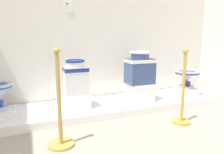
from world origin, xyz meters
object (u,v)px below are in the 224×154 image
(plinth_block_leftmost, at_px, (139,92))
(antique_toilet_rightmost, at_px, (187,76))
(stanchion_post_near_left, at_px, (60,119))
(stanchion_post_near_right, at_px, (183,100))
(antique_toilet_leftmost, at_px, (140,67))
(plinth_block_rightmost, at_px, (186,91))
(info_placard_second, at_px, (69,7))
(antique_toilet_broad_patterned, at_px, (76,77))
(plinth_block_broad_patterned, at_px, (76,101))

(plinth_block_leftmost, distance_m, antique_toilet_rightmost, 0.95)
(stanchion_post_near_left, xyz_separation_m, stanchion_post_near_right, (1.52, 0.03, 0.02))
(antique_toilet_rightmost, xyz_separation_m, stanchion_post_near_left, (-2.24, -0.78, -0.15))
(antique_toilet_leftmost, bearing_deg, stanchion_post_near_right, -74.28)
(plinth_block_rightmost, bearing_deg, plinth_block_leftmost, -178.97)
(antique_toilet_rightmost, distance_m, info_placard_second, 2.22)
(antique_toilet_broad_patterned, relative_size, plinth_block_leftmost, 1.22)
(antique_toilet_broad_patterned, bearing_deg, plinth_block_rightmost, -0.10)
(info_placard_second, relative_size, stanchion_post_near_right, 0.16)
(stanchion_post_near_right, bearing_deg, antique_toilet_broad_patterned, 147.36)
(antique_toilet_rightmost, relative_size, stanchion_post_near_left, 0.42)
(antique_toilet_rightmost, distance_m, stanchion_post_near_left, 2.38)
(plinth_block_broad_patterned, height_order, antique_toilet_broad_patterned, antique_toilet_broad_patterned)
(plinth_block_broad_patterned, bearing_deg, plinth_block_leftmost, -1.18)
(plinth_block_broad_patterned, bearing_deg, antique_toilet_broad_patterned, 180.00)
(antique_toilet_broad_patterned, relative_size, info_placard_second, 3.17)
(antique_toilet_broad_patterned, xyz_separation_m, plinth_block_leftmost, (0.98, -0.02, -0.31))
(antique_toilet_broad_patterned, relative_size, stanchion_post_near_left, 0.49)
(plinth_block_broad_patterned, xyz_separation_m, antique_toilet_leftmost, (0.98, -0.02, 0.42))
(antique_toilet_rightmost, height_order, stanchion_post_near_right, stanchion_post_near_right)
(info_placard_second, height_order, stanchion_post_near_right, info_placard_second)
(plinth_block_broad_patterned, distance_m, stanchion_post_near_right, 1.42)
(plinth_block_broad_patterned, height_order, antique_toilet_leftmost, antique_toilet_leftmost)
(antique_toilet_broad_patterned, distance_m, antique_toilet_leftmost, 0.98)
(plinth_block_rightmost, relative_size, stanchion_post_near_left, 0.33)
(antique_toilet_leftmost, distance_m, antique_toilet_rightmost, 0.95)
(antique_toilet_broad_patterned, distance_m, info_placard_second, 1.08)
(plinth_block_broad_patterned, relative_size, info_placard_second, 2.30)
(plinth_block_rightmost, relative_size, stanchion_post_near_right, 0.35)
(antique_toilet_broad_patterned, bearing_deg, plinth_block_broad_patterned, 0.00)
(info_placard_second, relative_size, stanchion_post_near_left, 0.15)
(antique_toilet_leftmost, distance_m, stanchion_post_near_left, 1.56)
(plinth_block_broad_patterned, relative_size, plinth_block_leftmost, 0.88)
(stanchion_post_near_right, bearing_deg, info_placard_second, 133.00)
(antique_toilet_broad_patterned, height_order, antique_toilet_rightmost, antique_toilet_broad_patterned)
(antique_toilet_rightmost, xyz_separation_m, stanchion_post_near_right, (-0.72, -0.76, -0.13))
(antique_toilet_leftmost, bearing_deg, stanchion_post_near_left, -149.64)
(plinth_block_rightmost, xyz_separation_m, info_placard_second, (-1.87, 0.48, 1.36))
(plinth_block_broad_patterned, xyz_separation_m, plinth_block_leftmost, (0.98, -0.02, 0.04))
(antique_toilet_broad_patterned, bearing_deg, stanchion_post_near_left, -112.70)
(plinth_block_rightmost, relative_size, info_placard_second, 2.15)
(antique_toilet_broad_patterned, relative_size, antique_toilet_rightmost, 1.15)
(stanchion_post_near_right, bearing_deg, stanchion_post_near_left, -179.02)
(plinth_block_leftmost, bearing_deg, antique_toilet_leftmost, 90.00)
(antique_toilet_leftmost, height_order, plinth_block_rightmost, antique_toilet_leftmost)
(antique_toilet_broad_patterned, relative_size, stanchion_post_near_right, 0.51)
(plinth_block_leftmost, height_order, antique_toilet_rightmost, antique_toilet_rightmost)
(plinth_block_leftmost, xyz_separation_m, stanchion_post_near_right, (0.21, -0.74, 0.06))
(antique_toilet_leftmost, bearing_deg, plinth_block_leftmost, -90.00)
(plinth_block_rightmost, bearing_deg, antique_toilet_leftmost, -178.97)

